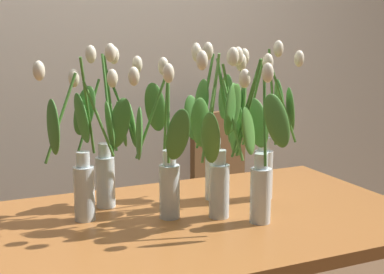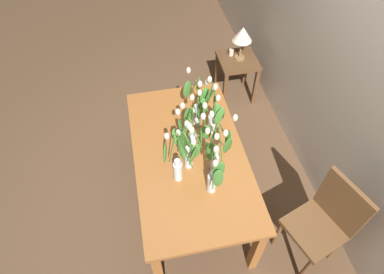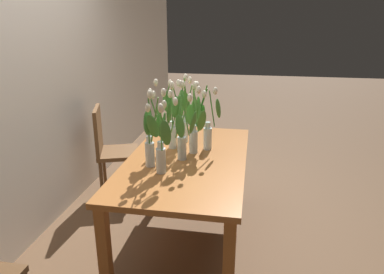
{
  "view_description": "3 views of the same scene",
  "coord_description": "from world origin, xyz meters",
  "px_view_note": "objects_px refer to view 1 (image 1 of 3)",
  "views": [
    {
      "loc": [
        -0.67,
        -1.56,
        1.34
      ],
      "look_at": [
        0.05,
        0.04,
        1.01
      ],
      "focal_mm": 50.03,
      "sensor_mm": 36.0,
      "label": 1
    },
    {
      "loc": [
        1.55,
        -0.29,
        2.85
      ],
      "look_at": [
        -0.03,
        0.03,
        0.91
      ],
      "focal_mm": 30.19,
      "sensor_mm": 36.0,
      "label": 2
    },
    {
      "loc": [
        -2.48,
        -0.48,
        1.77
      ],
      "look_at": [
        0.07,
        -0.03,
        0.89
      ],
      "focal_mm": 33.0,
      "sensor_mm": 36.0,
      "label": 3
    }
  ],
  "objects_px": {
    "tulip_vase_3": "(84,157)",
    "dining_chair": "(232,187)",
    "tulip_vase_1": "(109,145)",
    "tulip_vase_5": "(221,152)",
    "dining_table": "(184,245)",
    "tulip_vase_6": "(164,158)",
    "tulip_vase_2": "(215,135)",
    "tulip_vase_0": "(255,149)",
    "tulip_vase_4": "(267,139)"
  },
  "relations": [
    {
      "from": "tulip_vase_5",
      "to": "tulip_vase_2",
      "type": "bearing_deg",
      "value": 69.87
    },
    {
      "from": "tulip_vase_0",
      "to": "tulip_vase_4",
      "type": "height_order",
      "value": "tulip_vase_4"
    },
    {
      "from": "tulip_vase_2",
      "to": "tulip_vase_3",
      "type": "bearing_deg",
      "value": -176.37
    },
    {
      "from": "dining_chair",
      "to": "tulip_vase_1",
      "type": "bearing_deg",
      "value": -140.79
    },
    {
      "from": "tulip_vase_1",
      "to": "tulip_vase_5",
      "type": "distance_m",
      "value": 0.4
    },
    {
      "from": "tulip_vase_1",
      "to": "tulip_vase_4",
      "type": "bearing_deg",
      "value": -12.18
    },
    {
      "from": "tulip_vase_1",
      "to": "dining_chair",
      "type": "height_order",
      "value": "tulip_vase_1"
    },
    {
      "from": "tulip_vase_0",
      "to": "tulip_vase_3",
      "type": "distance_m",
      "value": 0.56
    },
    {
      "from": "tulip_vase_0",
      "to": "tulip_vase_4",
      "type": "relative_size",
      "value": 0.97
    },
    {
      "from": "tulip_vase_5",
      "to": "tulip_vase_6",
      "type": "xyz_separation_m",
      "value": [
        -0.18,
        0.06,
        -0.02
      ]
    },
    {
      "from": "tulip_vase_6",
      "to": "dining_chair",
      "type": "bearing_deg",
      "value": 50.54
    },
    {
      "from": "tulip_vase_1",
      "to": "tulip_vase_5",
      "type": "height_order",
      "value": "tulip_vase_5"
    },
    {
      "from": "tulip_vase_3",
      "to": "dining_chair",
      "type": "bearing_deg",
      "value": 39.14
    },
    {
      "from": "tulip_vase_2",
      "to": "tulip_vase_6",
      "type": "xyz_separation_m",
      "value": [
        -0.25,
        -0.13,
        -0.03
      ]
    },
    {
      "from": "tulip_vase_5",
      "to": "tulip_vase_4",
      "type": "bearing_deg",
      "value": 26.47
    },
    {
      "from": "tulip_vase_5",
      "to": "dining_chair",
      "type": "height_order",
      "value": "tulip_vase_5"
    },
    {
      "from": "tulip_vase_0",
      "to": "tulip_vase_1",
      "type": "height_order",
      "value": "tulip_vase_1"
    },
    {
      "from": "tulip_vase_3",
      "to": "tulip_vase_6",
      "type": "relative_size",
      "value": 1.07
    },
    {
      "from": "dining_chair",
      "to": "tulip_vase_0",
      "type": "bearing_deg",
      "value": -114.79
    },
    {
      "from": "tulip_vase_2",
      "to": "tulip_vase_6",
      "type": "bearing_deg",
      "value": -152.33
    },
    {
      "from": "dining_table",
      "to": "tulip_vase_4",
      "type": "bearing_deg",
      "value": 14.5
    },
    {
      "from": "tulip_vase_2",
      "to": "tulip_vase_4",
      "type": "xyz_separation_m",
      "value": [
        0.18,
        -0.07,
        -0.02
      ]
    },
    {
      "from": "tulip_vase_2",
      "to": "tulip_vase_3",
      "type": "distance_m",
      "value": 0.49
    },
    {
      "from": "tulip_vase_4",
      "to": "dining_chair",
      "type": "xyz_separation_m",
      "value": [
        0.31,
        0.83,
        -0.44
      ]
    },
    {
      "from": "tulip_vase_2",
      "to": "tulip_vase_5",
      "type": "xyz_separation_m",
      "value": [
        -0.07,
        -0.19,
        -0.02
      ]
    },
    {
      "from": "tulip_vase_3",
      "to": "tulip_vase_0",
      "type": "bearing_deg",
      "value": -25.53
    },
    {
      "from": "dining_chair",
      "to": "tulip_vase_6",
      "type": "bearing_deg",
      "value": -129.46
    },
    {
      "from": "dining_table",
      "to": "tulip_vase_3",
      "type": "distance_m",
      "value": 0.44
    },
    {
      "from": "tulip_vase_3",
      "to": "tulip_vase_6",
      "type": "xyz_separation_m",
      "value": [
        0.24,
        -0.1,
        -0.0
      ]
    },
    {
      "from": "tulip_vase_6",
      "to": "dining_chair",
      "type": "height_order",
      "value": "tulip_vase_6"
    },
    {
      "from": "tulip_vase_0",
      "to": "tulip_vase_3",
      "type": "xyz_separation_m",
      "value": [
        -0.5,
        0.24,
        -0.03
      ]
    },
    {
      "from": "dining_table",
      "to": "tulip_vase_6",
      "type": "bearing_deg",
      "value": 147.63
    },
    {
      "from": "tulip_vase_4",
      "to": "tulip_vase_6",
      "type": "height_order",
      "value": "tulip_vase_4"
    },
    {
      "from": "tulip_vase_1",
      "to": "tulip_vase_3",
      "type": "xyz_separation_m",
      "value": [
        -0.11,
        -0.09,
        -0.01
      ]
    },
    {
      "from": "tulip_vase_3",
      "to": "dining_chair",
      "type": "relative_size",
      "value": 0.61
    },
    {
      "from": "dining_table",
      "to": "tulip_vase_5",
      "type": "xyz_separation_m",
      "value": [
        0.12,
        -0.03,
        0.31
      ]
    },
    {
      "from": "tulip_vase_0",
      "to": "dining_chair",
      "type": "distance_m",
      "value": 1.23
    },
    {
      "from": "tulip_vase_5",
      "to": "dining_chair",
      "type": "bearing_deg",
      "value": 59.68
    },
    {
      "from": "tulip_vase_1",
      "to": "tulip_vase_4",
      "type": "xyz_separation_m",
      "value": [
        0.57,
        -0.12,
        -0.0
      ]
    },
    {
      "from": "tulip_vase_6",
      "to": "tulip_vase_1",
      "type": "bearing_deg",
      "value": 125.8
    },
    {
      "from": "tulip_vase_1",
      "to": "tulip_vase_2",
      "type": "relative_size",
      "value": 1.0
    },
    {
      "from": "tulip_vase_2",
      "to": "tulip_vase_6",
      "type": "distance_m",
      "value": 0.28
    },
    {
      "from": "tulip_vase_0",
      "to": "tulip_vase_4",
      "type": "distance_m",
      "value": 0.27
    },
    {
      "from": "tulip_vase_1",
      "to": "tulip_vase_2",
      "type": "height_order",
      "value": "tulip_vase_1"
    },
    {
      "from": "tulip_vase_3",
      "to": "tulip_vase_6",
      "type": "distance_m",
      "value": 0.26
    },
    {
      "from": "dining_table",
      "to": "dining_chair",
      "type": "bearing_deg",
      "value": 53.68
    },
    {
      "from": "tulip_vase_0",
      "to": "tulip_vase_1",
      "type": "relative_size",
      "value": 0.98
    },
    {
      "from": "tulip_vase_2",
      "to": "tulip_vase_5",
      "type": "bearing_deg",
      "value": -110.13
    },
    {
      "from": "tulip_vase_2",
      "to": "tulip_vase_4",
      "type": "distance_m",
      "value": 0.2
    },
    {
      "from": "dining_chair",
      "to": "tulip_vase_4",
      "type": "bearing_deg",
      "value": -110.22
    }
  ]
}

